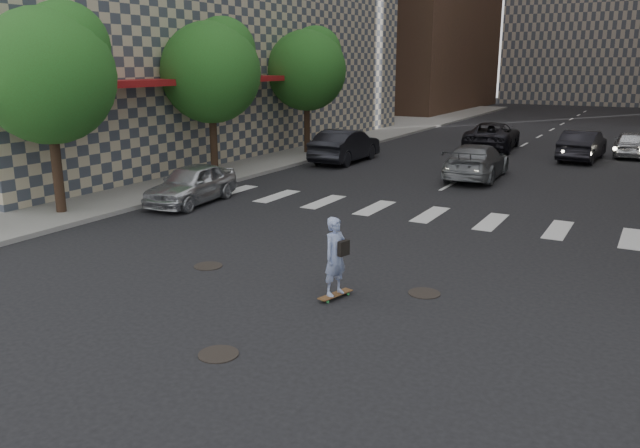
{
  "coord_description": "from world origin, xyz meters",
  "views": [
    {
      "loc": [
        7.48,
        -10.23,
        4.87
      ],
      "look_at": [
        0.82,
        1.79,
        1.3
      ],
      "focal_mm": 35.0,
      "sensor_mm": 36.0,
      "label": 1
    }
  ],
  "objects_px": {
    "tree_b": "(213,68)",
    "tree_a": "(51,70)",
    "traffic_car_c": "(492,136)",
    "traffic_car_e": "(582,145)",
    "tree_c": "(309,67)",
    "traffic_car_a": "(345,146)",
    "traffic_car_b": "(477,161)",
    "skateboarder": "(336,257)",
    "silver_sedan": "(191,184)",
    "traffic_car_d": "(631,144)"
  },
  "relations": [
    {
      "from": "traffic_car_e",
      "to": "traffic_car_d",
      "type": "bearing_deg",
      "value": -125.07
    },
    {
      "from": "tree_b",
      "to": "traffic_car_b",
      "type": "height_order",
      "value": "tree_b"
    },
    {
      "from": "tree_a",
      "to": "traffic_car_b",
      "type": "bearing_deg",
      "value": 52.88
    },
    {
      "from": "traffic_car_a",
      "to": "traffic_car_c",
      "type": "bearing_deg",
      "value": -123.49
    },
    {
      "from": "tree_a",
      "to": "traffic_car_d",
      "type": "xyz_separation_m",
      "value": [
        15.37,
        23.46,
        -3.95
      ]
    },
    {
      "from": "traffic_car_a",
      "to": "traffic_car_e",
      "type": "xyz_separation_m",
      "value": [
        10.32,
        6.35,
        -0.05
      ]
    },
    {
      "from": "skateboarder",
      "to": "silver_sedan",
      "type": "distance_m",
      "value": 10.44
    },
    {
      "from": "silver_sedan",
      "to": "traffic_car_a",
      "type": "bearing_deg",
      "value": 81.28
    },
    {
      "from": "traffic_car_a",
      "to": "traffic_car_c",
      "type": "height_order",
      "value": "traffic_car_a"
    },
    {
      "from": "traffic_car_a",
      "to": "traffic_car_e",
      "type": "height_order",
      "value": "traffic_car_a"
    },
    {
      "from": "skateboarder",
      "to": "traffic_car_a",
      "type": "bearing_deg",
      "value": 131.31
    },
    {
      "from": "tree_c",
      "to": "traffic_car_b",
      "type": "height_order",
      "value": "tree_c"
    },
    {
      "from": "tree_c",
      "to": "traffic_car_a",
      "type": "bearing_deg",
      "value": -26.76
    },
    {
      "from": "tree_a",
      "to": "silver_sedan",
      "type": "distance_m",
      "value": 5.76
    },
    {
      "from": "tree_b",
      "to": "traffic_car_d",
      "type": "relative_size",
      "value": 1.62
    },
    {
      "from": "skateboarder",
      "to": "silver_sedan",
      "type": "height_order",
      "value": "skateboarder"
    },
    {
      "from": "traffic_car_b",
      "to": "traffic_car_e",
      "type": "relative_size",
      "value": 1.1
    },
    {
      "from": "tree_c",
      "to": "traffic_car_c",
      "type": "height_order",
      "value": "tree_c"
    },
    {
      "from": "tree_a",
      "to": "traffic_car_a",
      "type": "distance_m",
      "value": 15.29
    },
    {
      "from": "traffic_car_c",
      "to": "tree_a",
      "type": "bearing_deg",
      "value": 65.41
    },
    {
      "from": "silver_sedan",
      "to": "tree_b",
      "type": "bearing_deg",
      "value": 111.92
    },
    {
      "from": "tree_c",
      "to": "traffic_car_b",
      "type": "xyz_separation_m",
      "value": [
        9.95,
        -2.85,
        -3.9
      ]
    },
    {
      "from": "tree_c",
      "to": "skateboarder",
      "type": "height_order",
      "value": "tree_c"
    },
    {
      "from": "traffic_car_b",
      "to": "traffic_car_d",
      "type": "xyz_separation_m",
      "value": [
        5.42,
        10.31,
        -0.05
      ]
    },
    {
      "from": "traffic_car_b",
      "to": "traffic_car_d",
      "type": "relative_size",
      "value": 1.26
    },
    {
      "from": "traffic_car_b",
      "to": "traffic_car_d",
      "type": "bearing_deg",
      "value": -120.67
    },
    {
      "from": "tree_b",
      "to": "tree_a",
      "type": "bearing_deg",
      "value": -90.0
    },
    {
      "from": "tree_c",
      "to": "silver_sedan",
      "type": "distance_m",
      "value": 13.43
    },
    {
      "from": "silver_sedan",
      "to": "traffic_car_e",
      "type": "relative_size",
      "value": 0.88
    },
    {
      "from": "tree_c",
      "to": "traffic_car_d",
      "type": "xyz_separation_m",
      "value": [
        15.37,
        7.46,
        -3.95
      ]
    },
    {
      "from": "tree_c",
      "to": "traffic_car_b",
      "type": "relative_size",
      "value": 1.29
    },
    {
      "from": "traffic_car_a",
      "to": "skateboarder",
      "type": "bearing_deg",
      "value": 114.77
    },
    {
      "from": "tree_c",
      "to": "traffic_car_b",
      "type": "bearing_deg",
      "value": -15.97
    },
    {
      "from": "tree_b",
      "to": "traffic_car_a",
      "type": "height_order",
      "value": "tree_b"
    },
    {
      "from": "tree_b",
      "to": "tree_c",
      "type": "bearing_deg",
      "value": 90.0
    },
    {
      "from": "silver_sedan",
      "to": "traffic_car_e",
      "type": "height_order",
      "value": "traffic_car_e"
    },
    {
      "from": "traffic_car_a",
      "to": "silver_sedan",
      "type": "bearing_deg",
      "value": 86.11
    },
    {
      "from": "traffic_car_c",
      "to": "traffic_car_e",
      "type": "distance_m",
      "value": 5.45
    },
    {
      "from": "traffic_car_b",
      "to": "tree_b",
      "type": "bearing_deg",
      "value": 24.41
    },
    {
      "from": "tree_b",
      "to": "traffic_car_d",
      "type": "bearing_deg",
      "value": 45.17
    },
    {
      "from": "tree_b",
      "to": "traffic_car_c",
      "type": "bearing_deg",
      "value": 61.08
    },
    {
      "from": "traffic_car_a",
      "to": "tree_c",
      "type": "bearing_deg",
      "value": -28.08
    },
    {
      "from": "skateboarder",
      "to": "traffic_car_b",
      "type": "bearing_deg",
      "value": 109.79
    },
    {
      "from": "tree_b",
      "to": "traffic_car_e",
      "type": "xyz_separation_m",
      "value": [
        13.28,
        12.86,
        -3.88
      ]
    },
    {
      "from": "traffic_car_b",
      "to": "silver_sedan",
      "type": "bearing_deg",
      "value": 49.49
    },
    {
      "from": "tree_a",
      "to": "traffic_car_c",
      "type": "relative_size",
      "value": 1.18
    },
    {
      "from": "tree_b",
      "to": "silver_sedan",
      "type": "xyz_separation_m",
      "value": [
        2.45,
        -4.6,
        -3.95
      ]
    },
    {
      "from": "tree_b",
      "to": "traffic_car_e",
      "type": "bearing_deg",
      "value": 44.09
    },
    {
      "from": "traffic_car_b",
      "to": "traffic_car_c",
      "type": "relative_size",
      "value": 0.92
    },
    {
      "from": "silver_sedan",
      "to": "tree_c",
      "type": "bearing_deg",
      "value": 94.88
    }
  ]
}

